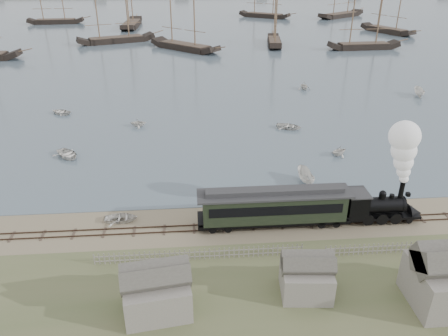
{
  "coord_description": "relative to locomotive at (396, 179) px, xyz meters",
  "views": [
    {
      "loc": [
        -6.89,
        -39.06,
        25.4
      ],
      "look_at": [
        -3.4,
        4.55,
        3.5
      ],
      "focal_mm": 35.0,
      "sensor_mm": 36.0,
      "label": 1
    }
  ],
  "objects": [
    {
      "name": "shed_left",
      "position": [
        -23.38,
        -11.0,
        -4.81
      ],
      "size": [
        5.0,
        4.0,
        4.1
      ],
      "primitive_type": null,
      "color": "gray",
      "rests_on": "ground"
    },
    {
      "name": "rowboat_4",
      "position": [
        -0.16,
        16.04,
        -4.07
      ],
      "size": [
        3.19,
        3.34,
        1.37
      ],
      "primitive_type": "imported",
      "rotation": [
        0.0,
        0.0,
        5.2
      ],
      "color": "silver",
      "rests_on": "harbor_water"
    },
    {
      "name": "schooner_3",
      "position": [
        5.16,
        93.51,
        5.25
      ],
      "size": [
        6.19,
        17.59,
        20.0
      ],
      "primitive_type": null,
      "rotation": [
        0.0,
        0.0,
        1.44
      ],
      "color": "black",
      "rests_on": "harbor_water"
    },
    {
      "name": "ground",
      "position": [
        -13.38,
        2.0,
        -4.81
      ],
      "size": [
        600.0,
        600.0,
        0.0
      ],
      "primitive_type": "plane",
      "color": "gray",
      "rests_on": "ground"
    },
    {
      "name": "schooner_2",
      "position": [
        -21.32,
        89.07,
        5.25
      ],
      "size": [
        20.4,
        19.7,
        20.0
      ],
      "primitive_type": null,
      "rotation": [
        0.0,
        0.0,
        -0.76
      ],
      "color": "black",
      "rests_on": "harbor_water"
    },
    {
      "name": "passenger_coach",
      "position": [
        -12.25,
        -0.0,
        -2.46
      ],
      "size": [
        15.43,
        2.98,
        3.75
      ],
      "color": "black",
      "rests_on": "ground"
    },
    {
      "name": "rowboat_6",
      "position": [
        -42.68,
        36.56,
        -4.37
      ],
      "size": [
        4.0,
        4.42,
        0.75
      ],
      "primitive_type": "imported",
      "rotation": [
        0.0,
        0.0,
        4.22
      ],
      "color": "silver",
      "rests_on": "harbor_water"
    },
    {
      "name": "shed_mid",
      "position": [
        -11.38,
        -10.0,
        -4.81
      ],
      "size": [
        4.0,
        3.5,
        3.6
      ],
      "primitive_type": null,
      "color": "gray",
      "rests_on": "ground"
    },
    {
      "name": "schooner_4",
      "position": [
        29.47,
        85.87,
        5.25
      ],
      "size": [
        20.61,
        5.8,
        20.0
      ],
      "primitive_type": null,
      "rotation": [
        0.0,
        0.0,
        0.05
      ],
      "color": "black",
      "rests_on": "harbor_water"
    },
    {
      "name": "rail_track",
      "position": [
        -13.38,
        0.0,
        -4.77
      ],
      "size": [
        120.0,
        1.8,
        0.16
      ],
      "color": "#3B2A20",
      "rests_on": "ground"
    },
    {
      "name": "picket_fence_west",
      "position": [
        -19.88,
        -5.0,
        -4.81
      ],
      "size": [
        19.0,
        0.1,
        1.2
      ],
      "primitive_type": null,
      "color": "gray",
      "rests_on": "ground"
    },
    {
      "name": "schooner_5",
      "position": [
        47.39,
        111.73,
        5.25
      ],
      "size": [
        13.3,
        20.35,
        20.0
      ],
      "primitive_type": null,
      "rotation": [
        0.0,
        0.0,
        -1.11
      ],
      "color": "black",
      "rests_on": "harbor_water"
    },
    {
      "name": "picket_fence_east",
      "position": [
        -0.88,
        -5.5,
        -4.81
      ],
      "size": [
        15.0,
        0.1,
        1.2
      ],
      "primitive_type": null,
      "color": "gray",
      "rests_on": "ground"
    },
    {
      "name": "rowboat_1",
      "position": [
        -28.7,
        29.34,
        -4.07
      ],
      "size": [
        2.27,
        2.61,
        1.36
      ],
      "primitive_type": "imported",
      "rotation": [
        0.0,
        0.0,
        1.56
      ],
      "color": "silver",
      "rests_on": "harbor_water"
    },
    {
      "name": "rowboat_5",
      "position": [
        23.74,
        41.36,
        -3.96
      ],
      "size": [
        4.31,
        2.37,
        1.57
      ],
      "primitive_type": "imported",
      "rotation": [
        0.0,
        0.0,
        2.93
      ],
      "color": "silver",
      "rests_on": "harbor_water"
    },
    {
      "name": "beached_dinghy",
      "position": [
        -27.92,
        2.03,
        -4.45
      ],
      "size": [
        2.57,
        3.52,
        0.71
      ],
      "primitive_type": "imported",
      "rotation": [
        0.0,
        0.0,
        1.6
      ],
      "color": "silver",
      "rests_on": "ground"
    },
    {
      "name": "rowboat_3",
      "position": [
        -4.89,
        26.46,
        -4.34
      ],
      "size": [
        4.24,
        4.79,
        0.82
      ],
      "primitive_type": "imported",
      "rotation": [
        0.0,
        0.0,
        1.14
      ],
      "color": "silver",
      "rests_on": "harbor_water"
    },
    {
      "name": "rowboat_2",
      "position": [
        -6.74,
        8.64,
        -3.97
      ],
      "size": [
        4.13,
        1.8,
        1.56
      ],
      "primitive_type": "imported",
      "rotation": [
        0.0,
        0.0,
        3.21
      ],
      "color": "silver",
      "rests_on": "harbor_water"
    },
    {
      "name": "rowboat_0",
      "position": [
        -37.22,
        18.4,
        -4.3
      ],
      "size": [
        5.28,
        5.14,
        0.89
      ],
      "primitive_type": "imported",
      "rotation": [
        0.0,
        0.0,
        0.71
      ],
      "color": "silver",
      "rests_on": "harbor_water"
    },
    {
      "name": "rowboat_7",
      "position": [
        2.8,
        47.65,
        -3.97
      ],
      "size": [
        3.28,
        2.94,
        1.55
      ],
      "primitive_type": "imported",
      "rotation": [
        0.0,
        0.0,
        0.15
      ],
      "color": "silver",
      "rests_on": "harbor_water"
    },
    {
      "name": "harbor_water",
      "position": [
        -13.38,
        172.0,
        -4.78
      ],
      "size": [
        600.0,
        336.0,
        0.06
      ],
      "primitive_type": "cube",
      "color": "#4C5F6D",
      "rests_on": "ground"
    },
    {
      "name": "locomotive",
      "position": [
        0.0,
        0.0,
        0.0
      ],
      "size": [
        8.39,
        3.13,
        10.46
      ],
      "color": "black",
      "rests_on": "ground"
    },
    {
      "name": "schooner_1",
      "position": [
        -42.1,
        101.46,
        5.25
      ],
      "size": [
        23.56,
        13.04,
        20.0
      ],
      "primitive_type": null,
      "rotation": [
        0.0,
        0.0,
        0.35
      ],
      "color": "black",
      "rests_on": "harbor_water"
    },
    {
      "name": "shed_right",
      "position": [
        -0.38,
        -12.0,
        -4.81
      ],
      "size": [
        6.0,
        5.0,
        5.1
      ],
      "primitive_type": null,
      "color": "gray",
      "rests_on": "ground"
    }
  ]
}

